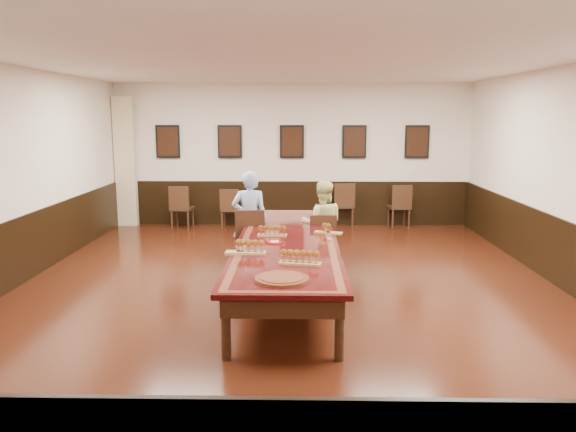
{
  "coord_description": "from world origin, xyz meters",
  "views": [
    {
      "loc": [
        0.16,
        -7.74,
        2.48
      ],
      "look_at": [
        0.0,
        0.5,
        1.0
      ],
      "focal_mm": 35.0,
      "sensor_mm": 36.0,
      "label": 1
    }
  ],
  "objects_px": {
    "conference_table": "(287,249)",
    "carved_platter": "(282,279)",
    "chair_man": "(250,238)",
    "spare_chair_c": "(343,204)",
    "person_woman": "(322,224)",
    "spare_chair_d": "(399,206)",
    "spare_chair_b": "(231,208)",
    "person_man": "(250,219)",
    "chair_woman": "(322,241)",
    "spare_chair_a": "(182,207)"
  },
  "relations": [
    {
      "from": "spare_chair_c",
      "to": "person_woman",
      "type": "height_order",
      "value": "person_woman"
    },
    {
      "from": "spare_chair_b",
      "to": "spare_chair_c",
      "type": "distance_m",
      "value": 2.54
    },
    {
      "from": "spare_chair_c",
      "to": "carved_platter",
      "type": "bearing_deg",
      "value": 75.34
    },
    {
      "from": "person_man",
      "to": "carved_platter",
      "type": "height_order",
      "value": "person_man"
    },
    {
      "from": "conference_table",
      "to": "chair_man",
      "type": "bearing_deg",
      "value": 117.76
    },
    {
      "from": "spare_chair_a",
      "to": "conference_table",
      "type": "height_order",
      "value": "spare_chair_a"
    },
    {
      "from": "chair_man",
      "to": "carved_platter",
      "type": "distance_m",
      "value": 3.29
    },
    {
      "from": "chair_woman",
      "to": "carved_platter",
      "type": "xyz_separation_m",
      "value": [
        -0.56,
        -3.23,
        0.31
      ]
    },
    {
      "from": "spare_chair_c",
      "to": "person_woman",
      "type": "distance_m",
      "value": 3.57
    },
    {
      "from": "spare_chair_d",
      "to": "carved_platter",
      "type": "height_order",
      "value": "spare_chair_d"
    },
    {
      "from": "spare_chair_a",
      "to": "conference_table",
      "type": "xyz_separation_m",
      "value": [
        2.43,
        -4.49,
        0.13
      ]
    },
    {
      "from": "chair_man",
      "to": "spare_chair_d",
      "type": "height_order",
      "value": "chair_man"
    },
    {
      "from": "chair_woman",
      "to": "chair_man",
      "type": "bearing_deg",
      "value": 0.05
    },
    {
      "from": "spare_chair_c",
      "to": "spare_chair_d",
      "type": "distance_m",
      "value": 1.26
    },
    {
      "from": "chair_man",
      "to": "spare_chair_b",
      "type": "xyz_separation_m",
      "value": [
        -0.73,
        3.38,
        -0.06
      ]
    },
    {
      "from": "chair_man",
      "to": "chair_woman",
      "type": "distance_m",
      "value": 1.19
    },
    {
      "from": "chair_woman",
      "to": "conference_table",
      "type": "xyz_separation_m",
      "value": [
        -0.55,
        -1.23,
        0.15
      ]
    },
    {
      "from": "chair_woman",
      "to": "spare_chair_c",
      "type": "height_order",
      "value": "spare_chair_c"
    },
    {
      "from": "spare_chair_b",
      "to": "person_man",
      "type": "bearing_deg",
      "value": 103.92
    },
    {
      "from": "chair_man",
      "to": "chair_woman",
      "type": "relative_size",
      "value": 1.09
    },
    {
      "from": "spare_chair_c",
      "to": "spare_chair_d",
      "type": "bearing_deg",
      "value": 171.42
    },
    {
      "from": "conference_table",
      "to": "spare_chair_a",
      "type": "bearing_deg",
      "value": 118.42
    },
    {
      "from": "spare_chair_a",
      "to": "carved_platter",
      "type": "xyz_separation_m",
      "value": [
        2.41,
        -6.5,
        0.29
      ]
    },
    {
      "from": "chair_woman",
      "to": "conference_table",
      "type": "relative_size",
      "value": 0.18
    },
    {
      "from": "spare_chair_c",
      "to": "carved_platter",
      "type": "xyz_separation_m",
      "value": [
        -1.18,
        -6.84,
        0.28
      ]
    },
    {
      "from": "spare_chair_a",
      "to": "person_woman",
      "type": "distance_m",
      "value": 4.35
    },
    {
      "from": "chair_woman",
      "to": "spare_chair_c",
      "type": "bearing_deg",
      "value": -100.39
    },
    {
      "from": "chair_man",
      "to": "conference_table",
      "type": "distance_m",
      "value": 1.37
    },
    {
      "from": "person_man",
      "to": "person_woman",
      "type": "relative_size",
      "value": 1.11
    },
    {
      "from": "chair_woman",
      "to": "spare_chair_d",
      "type": "xyz_separation_m",
      "value": [
        1.87,
        3.53,
        0.02
      ]
    },
    {
      "from": "spare_chair_b",
      "to": "carved_platter",
      "type": "bearing_deg",
      "value": 103.11
    },
    {
      "from": "chair_man",
      "to": "conference_table",
      "type": "bearing_deg",
      "value": 112.4
    },
    {
      "from": "person_man",
      "to": "spare_chair_b",
      "type": "bearing_deg",
      "value": -82.99
    },
    {
      "from": "carved_platter",
      "to": "chair_man",
      "type": "bearing_deg",
      "value": 100.92
    },
    {
      "from": "spare_chair_d",
      "to": "carved_platter",
      "type": "relative_size",
      "value": 1.41
    },
    {
      "from": "person_woman",
      "to": "person_man",
      "type": "bearing_deg",
      "value": -0.35
    },
    {
      "from": "person_woman",
      "to": "spare_chair_c",
      "type": "bearing_deg",
      "value": -100.67
    },
    {
      "from": "spare_chair_a",
      "to": "spare_chair_b",
      "type": "xyz_separation_m",
      "value": [
        1.07,
        0.09,
        -0.04
      ]
    },
    {
      "from": "spare_chair_a",
      "to": "spare_chair_d",
      "type": "height_order",
      "value": "spare_chair_d"
    },
    {
      "from": "spare_chair_b",
      "to": "spare_chair_c",
      "type": "xyz_separation_m",
      "value": [
        2.52,
        0.25,
        0.05
      ]
    },
    {
      "from": "conference_table",
      "to": "carved_platter",
      "type": "distance_m",
      "value": 2.01
    },
    {
      "from": "chair_woman",
      "to": "spare_chair_d",
      "type": "bearing_deg",
      "value": -118.63
    },
    {
      "from": "spare_chair_c",
      "to": "person_man",
      "type": "height_order",
      "value": "person_man"
    },
    {
      "from": "person_man",
      "to": "chair_woman",
      "type": "bearing_deg",
      "value": 170.38
    },
    {
      "from": "spare_chair_b",
      "to": "carved_platter",
      "type": "distance_m",
      "value": 6.74
    },
    {
      "from": "spare_chair_c",
      "to": "person_woman",
      "type": "relative_size",
      "value": 0.69
    },
    {
      "from": "conference_table",
      "to": "carved_platter",
      "type": "bearing_deg",
      "value": -90.44
    },
    {
      "from": "chair_man",
      "to": "spare_chair_c",
      "type": "height_order",
      "value": "chair_man"
    },
    {
      "from": "person_woman",
      "to": "carved_platter",
      "type": "bearing_deg",
      "value": 79.64
    },
    {
      "from": "chair_woman",
      "to": "spare_chair_a",
      "type": "relative_size",
      "value": 0.95
    }
  ]
}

